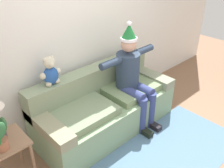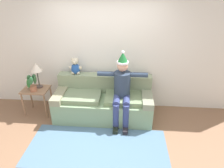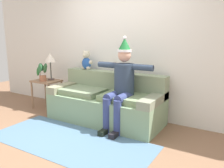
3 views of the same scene
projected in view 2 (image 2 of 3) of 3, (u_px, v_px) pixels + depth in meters
ground_plane at (97, 147)px, 3.70m from camera, size 10.00×10.00×0.00m
back_wall at (106, 51)px, 4.46m from camera, size 7.00×0.10×2.70m
couch at (104, 102)px, 4.45m from camera, size 2.09×0.88×0.88m
person_seated at (122, 88)px, 4.07m from camera, size 1.02×0.77×1.56m
teddy_bear at (75, 67)px, 4.42m from camera, size 0.29×0.17×0.38m
side_table at (36, 93)px, 4.46m from camera, size 0.56×0.44×0.62m
table_lamp at (36, 68)px, 4.29m from camera, size 0.24×0.24×0.57m
potted_plant at (32, 83)px, 4.24m from camera, size 0.24×0.26×0.39m
candle_tall at (27, 83)px, 4.35m from camera, size 0.04×0.04×0.23m
area_rug at (97, 147)px, 3.69m from camera, size 2.56×1.12×0.01m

